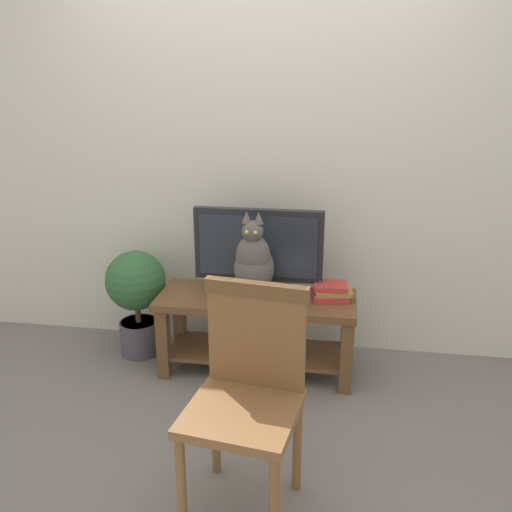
{
  "coord_description": "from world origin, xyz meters",
  "views": [
    {
      "loc": [
        0.47,
        -2.56,
        1.78
      ],
      "look_at": [
        0.0,
        0.44,
        0.76
      ],
      "focal_mm": 39.38,
      "sensor_mm": 36.0,
      "label": 1
    }
  ],
  "objects_px": {
    "tv_stand": "(257,320)",
    "wooden_chair": "(248,384)",
    "tv": "(259,250)",
    "cat": "(254,262)",
    "media_box": "(254,296)",
    "book_stack": "(331,292)",
    "potted_plant": "(137,293)"
  },
  "relations": [
    {
      "from": "potted_plant",
      "to": "tv_stand",
      "type": "bearing_deg",
      "value": -6.72
    },
    {
      "from": "tv_stand",
      "to": "cat",
      "type": "relative_size",
      "value": 2.41
    },
    {
      "from": "book_stack",
      "to": "wooden_chair",
      "type": "bearing_deg",
      "value": -105.32
    },
    {
      "from": "wooden_chair",
      "to": "potted_plant",
      "type": "relative_size",
      "value": 1.37
    },
    {
      "from": "cat",
      "to": "wooden_chair",
      "type": "relative_size",
      "value": 0.51
    },
    {
      "from": "tv_stand",
      "to": "book_stack",
      "type": "xyz_separation_m",
      "value": [
        0.43,
        0.04,
        0.2
      ]
    },
    {
      "from": "tv",
      "to": "cat",
      "type": "bearing_deg",
      "value": -94.07
    },
    {
      "from": "wooden_chair",
      "to": "potted_plant",
      "type": "distance_m",
      "value": 1.49
    },
    {
      "from": "tv",
      "to": "wooden_chair",
      "type": "distance_m",
      "value": 1.17
    },
    {
      "from": "media_box",
      "to": "potted_plant",
      "type": "relative_size",
      "value": 0.5
    },
    {
      "from": "tv",
      "to": "tv_stand",
      "type": "bearing_deg",
      "value": -90.02
    },
    {
      "from": "tv",
      "to": "book_stack",
      "type": "distance_m",
      "value": 0.49
    },
    {
      "from": "media_box",
      "to": "potted_plant",
      "type": "height_order",
      "value": "potted_plant"
    },
    {
      "from": "tv",
      "to": "media_box",
      "type": "bearing_deg",
      "value": -95.03
    },
    {
      "from": "tv_stand",
      "to": "wooden_chair",
      "type": "xyz_separation_m",
      "value": [
        0.13,
        -1.07,
        0.22
      ]
    },
    {
      "from": "tv_stand",
      "to": "cat",
      "type": "height_order",
      "value": "cat"
    },
    {
      "from": "potted_plant",
      "to": "cat",
      "type": "bearing_deg",
      "value": -11.6
    },
    {
      "from": "wooden_chair",
      "to": "book_stack",
      "type": "height_order",
      "value": "wooden_chair"
    },
    {
      "from": "potted_plant",
      "to": "tv",
      "type": "bearing_deg",
      "value": -1.48
    },
    {
      "from": "tv_stand",
      "to": "cat",
      "type": "distance_m",
      "value": 0.4
    },
    {
      "from": "tv",
      "to": "wooden_chair",
      "type": "xyz_separation_m",
      "value": [
        0.13,
        -1.15,
        -0.2
      ]
    },
    {
      "from": "tv_stand",
      "to": "cat",
      "type": "xyz_separation_m",
      "value": [
        -0.01,
        -0.07,
        0.39
      ]
    },
    {
      "from": "potted_plant",
      "to": "wooden_chair",
      "type": "bearing_deg",
      "value": -51.86
    },
    {
      "from": "tv_stand",
      "to": "media_box",
      "type": "bearing_deg",
      "value": -101.89
    },
    {
      "from": "tv",
      "to": "cat",
      "type": "height_order",
      "value": "cat"
    },
    {
      "from": "wooden_chair",
      "to": "tv",
      "type": "bearing_deg",
      "value": 96.34
    },
    {
      "from": "wooden_chair",
      "to": "tv_stand",
      "type": "bearing_deg",
      "value": 96.77
    },
    {
      "from": "tv_stand",
      "to": "media_box",
      "type": "height_order",
      "value": "media_box"
    },
    {
      "from": "media_box",
      "to": "book_stack",
      "type": "bearing_deg",
      "value": 11.57
    },
    {
      "from": "tv_stand",
      "to": "media_box",
      "type": "distance_m",
      "value": 0.19
    },
    {
      "from": "tv",
      "to": "wooden_chair",
      "type": "height_order",
      "value": "tv"
    },
    {
      "from": "media_box",
      "to": "cat",
      "type": "xyz_separation_m",
      "value": [
        0.0,
        -0.02,
        0.21
      ]
    }
  ]
}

